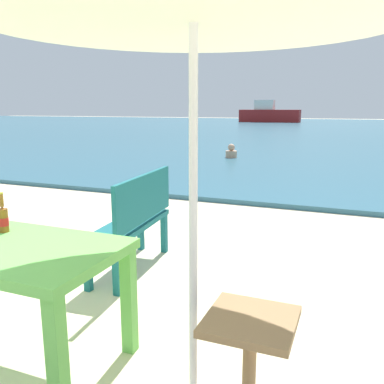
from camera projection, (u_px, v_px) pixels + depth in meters
name	position (u px, v px, depth m)	size (l,w,h in m)	color
sea_water	(334.00, 129.00, 29.29)	(120.00, 50.00, 0.08)	#2D6075
picnic_table_green	(7.00, 261.00, 2.46)	(1.40, 0.80, 0.76)	#60B24C
beer_bottle_amber	(3.00, 218.00, 2.66)	(0.07, 0.07, 0.26)	brown
side_table_wood	(250.00, 351.00, 2.06)	(0.44, 0.44, 0.54)	olive
bench_teal_center	(136.00, 216.00, 3.88)	(0.46, 1.23, 0.95)	#196066
swimmer_person	(231.00, 152.00, 12.24)	(0.34, 0.34, 0.41)	tan
boat_tanker	(269.00, 114.00, 41.84)	(6.11, 1.67, 2.22)	maroon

